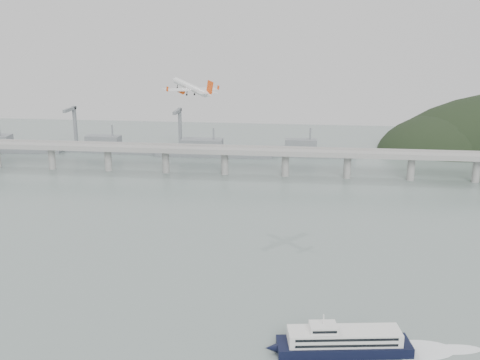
# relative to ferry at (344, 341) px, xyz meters

# --- Properties ---
(ground) EXTENTS (900.00, 900.00, 0.00)m
(ground) POSITION_rel_ferry_xyz_m (-52.71, 54.16, -4.27)
(ground) COLOR slate
(ground) RESTS_ON ground
(bridge) EXTENTS (800.00, 22.00, 23.90)m
(bridge) POSITION_rel_ferry_xyz_m (-53.86, 254.16, 13.38)
(bridge) COLOR gray
(bridge) RESTS_ON ground
(distant_fleet) EXTENTS (453.00, 60.90, 40.00)m
(distant_fleet) POSITION_rel_ferry_xyz_m (-208.07, 319.24, 1.95)
(distant_fleet) COLOR slate
(distant_fleet) RESTS_ON ground
(ferry) EXTENTS (83.24, 23.32, 15.74)m
(ferry) POSITION_rel_ferry_xyz_m (0.00, 0.00, 0.00)
(ferry) COLOR black
(ferry) RESTS_ON ground
(airliner) EXTENTS (34.56, 33.05, 11.17)m
(airliner) POSITION_rel_ferry_xyz_m (-86.52, 144.19, 78.90)
(airliner) COLOR silver
(airliner) RESTS_ON ground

